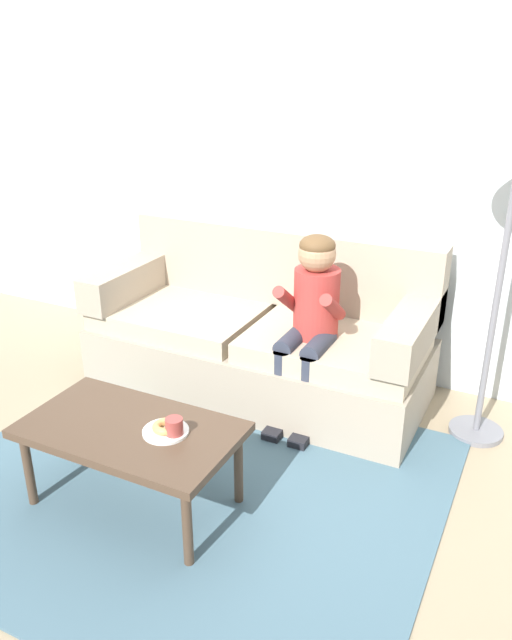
{
  "coord_description": "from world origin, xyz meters",
  "views": [
    {
      "loc": [
        1.46,
        -2.42,
        2.02
      ],
      "look_at": [
        0.03,
        0.45,
        0.65
      ],
      "focal_mm": 35.41,
      "sensor_mm": 36.0,
      "label": 1
    }
  ],
  "objects_px": {
    "person_child": "(311,312)",
    "couch": "(261,337)",
    "donut": "(165,427)",
    "toy_controller": "(110,417)",
    "coffee_table": "(131,435)",
    "mug": "(174,428)"
  },
  "relations": [
    {
      "from": "donut",
      "to": "mug",
      "type": "height_order",
      "value": "mug"
    },
    {
      "from": "couch",
      "to": "coffee_table",
      "type": "relative_size",
      "value": 2.09
    },
    {
      "from": "couch",
      "to": "coffee_table",
      "type": "distance_m",
      "value": 1.32
    },
    {
      "from": "couch",
      "to": "mug",
      "type": "relative_size",
      "value": 23.18
    },
    {
      "from": "coffee_table",
      "to": "mug",
      "type": "distance_m",
      "value": 0.25
    },
    {
      "from": "coffee_table",
      "to": "toy_controller",
      "type": "relative_size",
      "value": 4.42
    },
    {
      "from": "donut",
      "to": "toy_controller",
      "type": "distance_m",
      "value": 1.01
    },
    {
      "from": "person_child",
      "to": "toy_controller",
      "type": "distance_m",
      "value": 1.34
    },
    {
      "from": "coffee_table",
      "to": "person_child",
      "type": "distance_m",
      "value": 1.23
    },
    {
      "from": "mug",
      "to": "coffee_table",
      "type": "bearing_deg",
      "value": -174.15
    },
    {
      "from": "person_child",
      "to": "mug",
      "type": "distance_m",
      "value": 1.12
    },
    {
      "from": "coffee_table",
      "to": "person_child",
      "type": "relative_size",
      "value": 0.91
    },
    {
      "from": "couch",
      "to": "mug",
      "type": "height_order",
      "value": "couch"
    },
    {
      "from": "person_child",
      "to": "mug",
      "type": "height_order",
      "value": "person_child"
    },
    {
      "from": "couch",
      "to": "coffee_table",
      "type": "xyz_separation_m",
      "value": [
        -0.03,
        -1.32,
        0.04
      ]
    },
    {
      "from": "coffee_table",
      "to": "toy_controller",
      "type": "height_order",
      "value": "coffee_table"
    },
    {
      "from": "donut",
      "to": "toy_controller",
      "type": "bearing_deg",
      "value": 146.48
    },
    {
      "from": "person_child",
      "to": "coffee_table",
      "type": "bearing_deg",
      "value": -111.58
    },
    {
      "from": "person_child",
      "to": "couch",
      "type": "bearing_deg",
      "value": 152.75
    },
    {
      "from": "couch",
      "to": "donut",
      "type": "distance_m",
      "value": 1.3
    },
    {
      "from": "toy_controller",
      "to": "person_child",
      "type": "bearing_deg",
      "value": 39.8
    },
    {
      "from": "donut",
      "to": "mug",
      "type": "bearing_deg",
      "value": -7.33
    }
  ]
}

